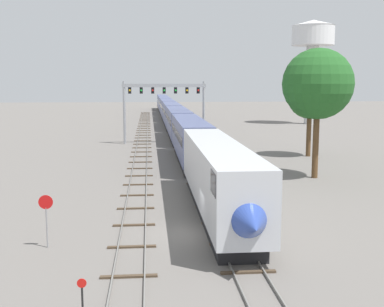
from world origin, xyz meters
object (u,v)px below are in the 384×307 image
Objects in this scene: water_tower at (313,44)px; trackside_tree_left at (310,97)px; stop_sign at (46,214)px; passenger_train at (171,114)px; switch_stand at (82,302)px; signal_gantry at (164,98)px; trackside_tree_mid at (318,84)px.

water_tower reaches higher than trackside_tree_left.
stop_sign is at bearing -117.99° from water_tower.
water_tower is 49.02m from trackside_tree_left.
passenger_train is 78.95m from switch_stand.
trackside_tree_left is at bearing -109.11° from water_tower.
water_tower is at bearing 44.07° from signal_gantry.
trackside_tree_left reaches higher than passenger_train.
water_tower is 1.84× the size of trackside_tree_mid.
signal_gantry is 46.50m from water_tower.
water_tower is (32.57, 31.53, 10.36)m from signal_gantry.
signal_gantry is 8.29× the size of switch_stand.
passenger_train is 15.30× the size of trackside_tree_left.
trackside_tree_mid is at bearing -64.09° from signal_gantry.
switch_stand is 44.57m from trackside_tree_left.
trackside_tree_left is at bearing 73.85° from trackside_tree_mid.
water_tower is 7.61× the size of stop_sign.
water_tower is at bearing 71.55° from trackside_tree_mid.
passenger_train is 12.67× the size of trackside_tree_mid.
stop_sign is at bearing -128.91° from trackside_tree_left.
trackside_tree_mid reaches higher than signal_gantry.
switch_stand is 0.51× the size of stop_sign.
passenger_train is 43.06m from trackside_tree_left.
passenger_train is 103.25× the size of switch_stand.
switch_stand is at bearing -114.08° from water_tower.
trackside_tree_mid is (13.07, -26.91, 2.00)m from signal_gantry.
water_tower is at bearing 65.92° from switch_stand.
trackside_tree_mid reaches higher than passenger_train.
signal_gantry is 1.23× the size of trackside_tree_left.
switch_stand is 0.15× the size of trackside_tree_left.
switch_stand is (-7.10, -78.61, -2.09)m from passenger_train.
passenger_train reaches higher than stop_sign.
trackside_tree_mid reaches higher than stop_sign.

